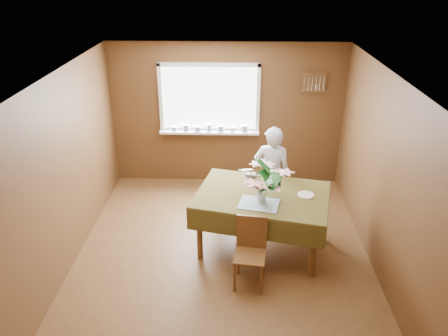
{
  "coord_description": "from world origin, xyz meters",
  "views": [
    {
      "loc": [
        0.16,
        -4.96,
        3.69
      ],
      "look_at": [
        0.0,
        0.55,
        1.05
      ],
      "focal_mm": 35.0,
      "sensor_mm": 36.0,
      "label": 1
    }
  ],
  "objects_px": {
    "chair_far": "(269,188)",
    "dining_table": "(262,201)",
    "seated_woman": "(272,174)",
    "flower_bouquet": "(262,178)",
    "chair_near": "(251,248)"
  },
  "relations": [
    {
      "from": "seated_woman",
      "to": "flower_bouquet",
      "type": "distance_m",
      "value": 1.08
    },
    {
      "from": "chair_near",
      "to": "dining_table",
      "type": "bearing_deg",
      "value": 84.45
    },
    {
      "from": "chair_far",
      "to": "seated_woman",
      "type": "bearing_deg",
      "value": 131.2
    },
    {
      "from": "seated_woman",
      "to": "flower_bouquet",
      "type": "height_order",
      "value": "seated_woman"
    },
    {
      "from": "chair_near",
      "to": "chair_far",
      "type": "bearing_deg",
      "value": 86.25
    },
    {
      "from": "flower_bouquet",
      "to": "dining_table",
      "type": "bearing_deg",
      "value": 81.81
    },
    {
      "from": "dining_table",
      "to": "flower_bouquet",
      "type": "relative_size",
      "value": 3.35
    },
    {
      "from": "dining_table",
      "to": "flower_bouquet",
      "type": "xyz_separation_m",
      "value": [
        -0.03,
        -0.19,
        0.44
      ]
    },
    {
      "from": "dining_table",
      "to": "flower_bouquet",
      "type": "height_order",
      "value": "flower_bouquet"
    },
    {
      "from": "dining_table",
      "to": "chair_near",
      "type": "xyz_separation_m",
      "value": [
        -0.17,
        -0.72,
        -0.26
      ]
    },
    {
      "from": "dining_table",
      "to": "seated_woman",
      "type": "height_order",
      "value": "seated_woman"
    },
    {
      "from": "dining_table",
      "to": "chair_near",
      "type": "bearing_deg",
      "value": -90.33
    },
    {
      "from": "chair_far",
      "to": "dining_table",
      "type": "bearing_deg",
      "value": 100.49
    },
    {
      "from": "dining_table",
      "to": "chair_far",
      "type": "relative_size",
      "value": 2.22
    },
    {
      "from": "chair_far",
      "to": "flower_bouquet",
      "type": "height_order",
      "value": "flower_bouquet"
    }
  ]
}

